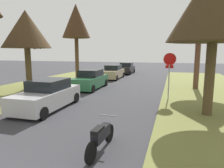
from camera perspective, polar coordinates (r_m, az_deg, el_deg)
The scene contains 10 objects.
stop_sign_far at distance 13.12m, azimuth 16.08°, elevation 5.01°, with size 0.81×0.50×2.95m.
street_tree_right_mid_a at distance 10.59m, azimuth 27.41°, elevation 20.28°, with size 4.17×4.17×7.06m.
street_tree_right_mid_b at distance 17.97m, azimuth 23.94°, elevation 18.60°, with size 3.55×3.55×7.65m.
street_tree_left_mid_b at distance 17.00m, azimuth -23.32°, elevation 13.98°, with size 3.65×3.65×6.12m.
street_tree_left_far at distance 22.83m, azimuth -10.24°, elevation 17.05°, with size 3.02×3.02×8.09m.
parked_sedan_silver at distance 11.32m, azimuth -17.92°, elevation -3.10°, with size 2.02×4.44×1.57m.
parked_sedan_green at distance 16.95m, azimuth -6.23°, elevation 1.18°, with size 2.02×4.44×1.57m.
parked_sedan_tan at distance 23.29m, azimuth 0.26°, elevation 3.35°, with size 2.02×4.44×1.57m.
parked_sedan_black at distance 29.00m, azimuth 4.10°, elevation 4.43°, with size 2.02×4.44×1.57m.
parked_motorcycle at distance 6.28m, azimuth -3.19°, elevation -14.73°, with size 0.60×2.05×0.97m.
Camera 1 is at (4.24, -1.52, 3.01)m, focal length 32.04 mm.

